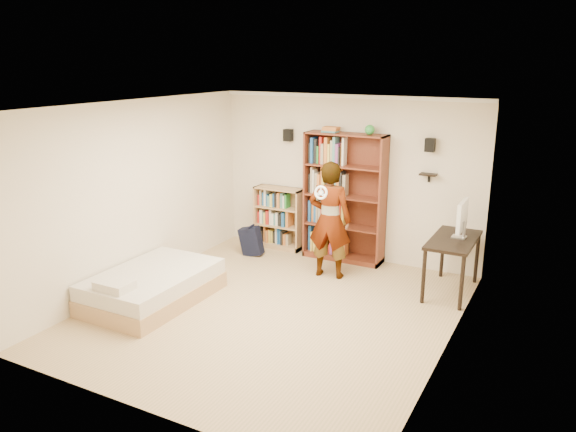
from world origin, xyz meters
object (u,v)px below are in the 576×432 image
Objects in this scene: daybed at (153,283)px; person at (330,220)px; tall_bookshelf at (344,198)px; computer_desk at (451,266)px; low_bookshelf at (279,218)px.

person is (1.76, 2.00, 0.63)m from daybed.
computer_desk is (1.90, -0.57, -0.65)m from tall_bookshelf.
daybed is at bearing -120.74° from tall_bookshelf.
low_bookshelf is 2.88m from daybed.
low_bookshelf reaches higher than computer_desk.
computer_desk reaches higher than daybed.
person is at bearing -32.15° from low_bookshelf.
computer_desk is 0.64× the size of daybed.
person is (0.10, -0.81, -0.15)m from tall_bookshelf.
tall_bookshelf is 1.17× the size of person.
person is (-1.80, -0.23, 0.49)m from computer_desk.
person reaches higher than computer_desk.
daybed is at bearing -147.94° from computer_desk.
tall_bookshelf is 1.94× the size of low_bookshelf.
tall_bookshelf is 1.77× the size of computer_desk.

